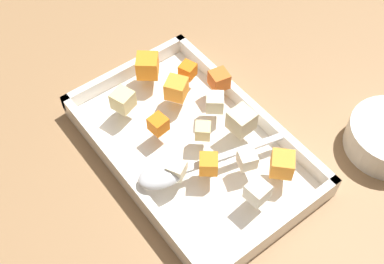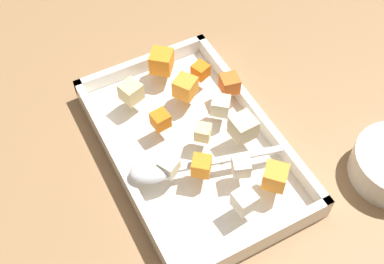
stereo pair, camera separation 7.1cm
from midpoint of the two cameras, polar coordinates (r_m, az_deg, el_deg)
ground_plane at (r=0.74m, az=-1.46°, el=-3.11°), size 4.00×4.00×0.00m
baking_dish at (r=0.74m, az=-2.74°, el=-1.97°), size 0.37×0.23×0.04m
carrot_chunk_corner_nw at (r=0.67m, az=-1.08°, el=-3.93°), size 0.04×0.04×0.03m
carrot_chunk_corner_sw at (r=0.77m, az=0.53°, el=5.92°), size 0.03×0.03×0.03m
carrot_chunk_under_handle at (r=0.72m, az=-6.74°, el=0.73°), size 0.03×0.03×0.02m
carrot_chunk_far_right at (r=0.79m, az=-7.77°, el=7.45°), size 0.05×0.05×0.03m
carrot_chunk_center at (r=0.67m, az=7.48°, el=-3.92°), size 0.04×0.04×0.03m
carrot_chunk_rim_edge at (r=0.78m, az=-3.10°, el=6.99°), size 0.03×0.03×0.02m
carrot_chunk_near_left at (r=0.75m, az=-4.52°, el=4.89°), size 0.04×0.04×0.03m
potato_chunk_corner_se at (r=0.67m, az=-4.83°, el=-4.55°), size 0.03×0.03×0.02m
potato_chunk_corner_ne at (r=0.75m, az=-10.70°, el=3.48°), size 0.04×0.04×0.03m
potato_chunk_back_center at (r=0.71m, az=2.93°, el=1.14°), size 0.03×0.03×0.03m
potato_chunk_front_center at (r=0.71m, az=-1.60°, el=-0.05°), size 0.03×0.03×0.02m
potato_chunk_heap_side at (r=0.74m, az=-0.07°, el=3.30°), size 0.04×0.04×0.03m
parsnip_chunk_heap_top at (r=0.65m, az=4.26°, el=-7.32°), size 0.03×0.03×0.03m
parsnip_chunk_near_spoon at (r=0.68m, az=3.47°, el=-3.39°), size 0.03×0.03×0.02m
serving_spoon at (r=0.67m, az=-5.48°, el=-4.87°), size 0.08×0.22×0.02m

